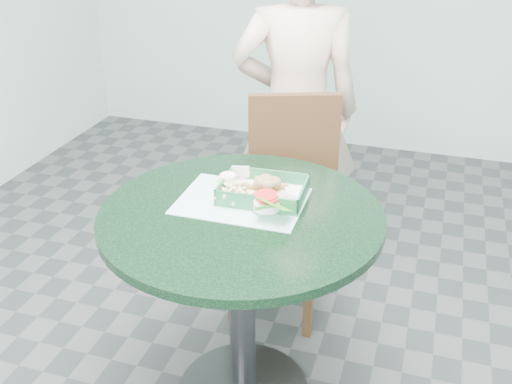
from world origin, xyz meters
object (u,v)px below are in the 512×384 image
(diner_person, at_px, (297,105))
(food_basket, at_px, (263,199))
(crab_sandwich, at_px, (266,192))
(cafe_table, at_px, (242,262))
(dining_chair, at_px, (287,191))
(sauce_ramekin, at_px, (229,183))

(diner_person, relative_size, food_basket, 6.02)
(food_basket, distance_m, crab_sandwich, 0.04)
(cafe_table, bearing_deg, food_basket, 70.26)
(diner_person, height_order, crab_sandwich, diner_person)
(cafe_table, bearing_deg, crab_sandwich, 62.00)
(dining_chair, height_order, food_basket, dining_chair)
(cafe_table, distance_m, dining_chair, 0.63)
(cafe_table, xyz_separation_m, food_basket, (0.04, 0.11, 0.19))
(diner_person, bearing_deg, cafe_table, 74.70)
(cafe_table, height_order, crab_sandwich, crab_sandwich)
(dining_chair, distance_m, food_basket, 0.57)
(crab_sandwich, bearing_deg, diner_person, 97.11)
(diner_person, distance_m, sauce_ramekin, 0.78)
(dining_chair, relative_size, food_basket, 3.42)
(diner_person, xyz_separation_m, crab_sandwich, (0.10, -0.81, -0.02))
(diner_person, bearing_deg, crab_sandwich, 78.74)
(dining_chair, relative_size, sauce_ramekin, 17.12)
(cafe_table, distance_m, crab_sandwich, 0.25)
(diner_person, height_order, sauce_ramekin, diner_person)
(dining_chair, distance_m, sauce_ramekin, 0.57)
(crab_sandwich, height_order, sauce_ramekin, crab_sandwich)
(food_basket, distance_m, sauce_ramekin, 0.13)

